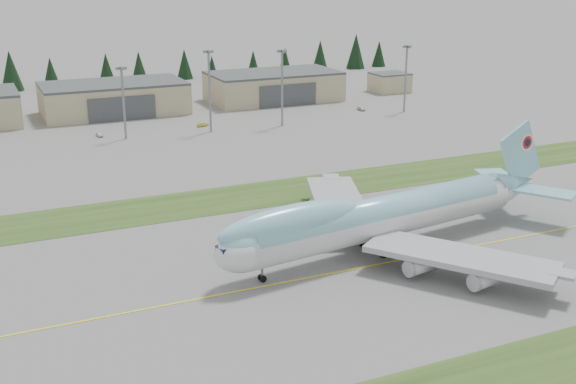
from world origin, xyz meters
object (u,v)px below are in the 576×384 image
boeing_747_freighter (381,216)px  service_vehicle_a (100,137)px  hangar_center (114,98)px  service_vehicle_b (203,126)px  service_vehicle_c (361,110)px  hangar_right (274,86)px

boeing_747_freighter → service_vehicle_a: bearing=97.3°
hangar_center → service_vehicle_a: (-11.21, -32.78, -5.39)m
service_vehicle_b → service_vehicle_c: size_ratio=0.90×
hangar_center → service_vehicle_c: bearing=-20.7°
hangar_right → service_vehicle_a: bearing=-155.3°
service_vehicle_b → service_vehicle_a: bearing=76.5°
boeing_747_freighter → hangar_right: boeing_747_freighter is taller
hangar_center → boeing_747_freighter: bearing=-82.4°
hangar_right → service_vehicle_a: hangar_right is taller
service_vehicle_a → service_vehicle_b: size_ratio=0.97×
hangar_center → service_vehicle_a: size_ratio=13.01×
boeing_747_freighter → hangar_right: 150.04m
hangar_center → hangar_right: bearing=0.0°
hangar_right → service_vehicle_c: (20.60, -30.49, -5.39)m
hangar_center → service_vehicle_a: 35.07m
hangar_right → service_vehicle_a: 78.58m
hangar_right → service_vehicle_b: (-38.48, -32.08, -5.39)m
hangar_center → service_vehicle_c: hangar_center is taller
hangar_center → service_vehicle_a: hangar_center is taller
boeing_747_freighter → service_vehicle_b: size_ratio=20.30×
boeing_747_freighter → hangar_center: (-19.28, 144.40, -1.26)m
hangar_right → hangar_center: bearing=180.0°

